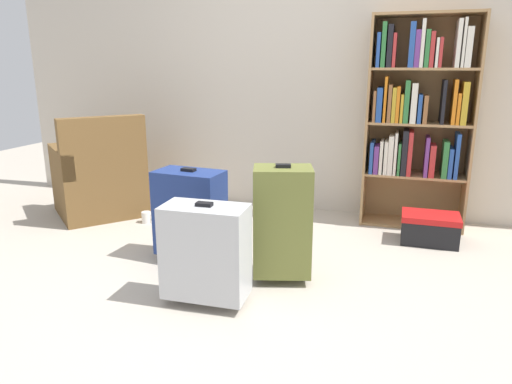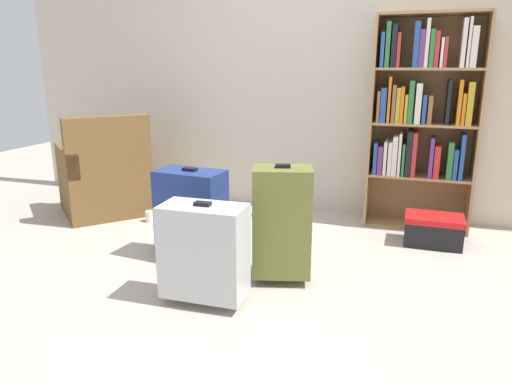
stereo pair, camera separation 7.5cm
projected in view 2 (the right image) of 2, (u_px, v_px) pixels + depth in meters
ground_plane at (248, 296)px, 2.74m from camera, size 10.48×10.48×0.00m
back_wall at (320, 66)px, 4.10m from camera, size 5.99×0.10×2.60m
bookshelf at (421, 114)px, 3.72m from camera, size 0.82×0.33×1.69m
armchair at (105, 179)px, 4.21m from camera, size 0.99×0.99×0.90m
mug at (151, 216)px, 4.03m from camera, size 0.12×0.08×0.10m
storage_box at (433, 229)px, 3.51m from camera, size 0.42×0.28×0.23m
suitcase_olive at (282, 222)px, 2.85m from camera, size 0.41×0.34×0.74m
suitcase_navy_blue at (191, 212)px, 3.19m from camera, size 0.47×0.29×0.65m
suitcase_silver at (204, 251)px, 2.60m from camera, size 0.47×0.26×0.59m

